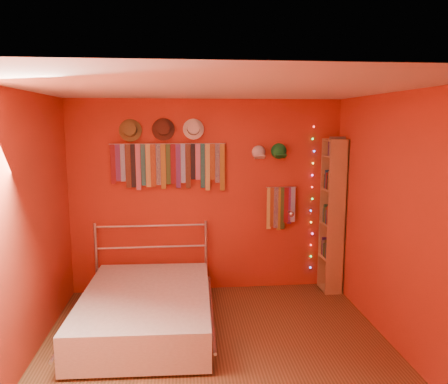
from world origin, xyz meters
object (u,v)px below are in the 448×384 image
object	(u,v)px
tie_rack	(169,164)
reading_lamp	(291,214)
bed	(146,309)
bookshelf	(335,215)

from	to	relation	value
tie_rack	reading_lamp	size ratio (longest dim) A/B	4.90
tie_rack	bed	distance (m)	1.81
bed	bookshelf	bearing A→B (deg)	22.24
reading_lamp	bed	distance (m)	2.15
reading_lamp	bed	size ratio (longest dim) A/B	0.15
tie_rack	reading_lamp	xyz separation A→B (m)	(1.55, -0.16, -0.64)
tie_rack	bed	world-z (taller)	tie_rack
tie_rack	bookshelf	bearing A→B (deg)	-4.14
bookshelf	bed	size ratio (longest dim) A/B	1.00
tie_rack	bed	size ratio (longest dim) A/B	0.73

